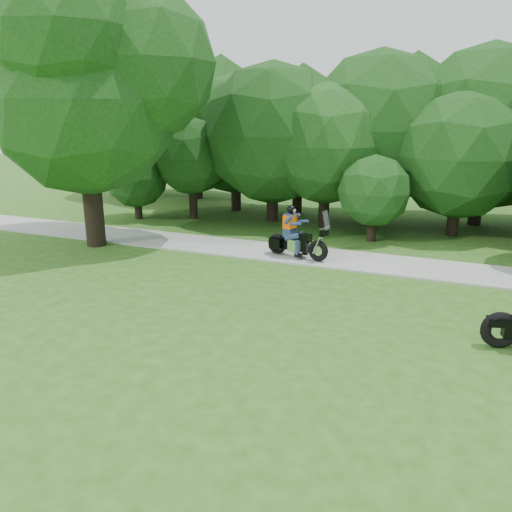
% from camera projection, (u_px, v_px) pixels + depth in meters
% --- Properties ---
extents(ground, '(100.00, 100.00, 0.00)m').
position_uv_depth(ground, '(339.00, 396.00, 8.42)').
color(ground, '#315117').
rests_on(ground, ground).
extents(walkway, '(60.00, 2.20, 0.06)m').
position_uv_depth(walkway, '(400.00, 266.00, 15.51)').
color(walkway, '#9C9C97').
rests_on(walkway, ground).
extents(tree_line, '(40.07, 12.64, 7.87)m').
position_uv_depth(tree_line, '(460.00, 137.00, 19.90)').
color(tree_line, black).
rests_on(tree_line, ground).
extents(big_tree_west, '(8.64, 6.56, 9.96)m').
position_uv_depth(big_tree_west, '(88.00, 78.00, 16.82)').
color(big_tree_west, black).
rests_on(big_tree_west, ground).
extents(touring_motorcycle, '(2.22, 0.99, 1.71)m').
position_uv_depth(touring_motorcycle, '(294.00, 238.00, 16.23)').
color(touring_motorcycle, black).
rests_on(touring_motorcycle, walkway).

